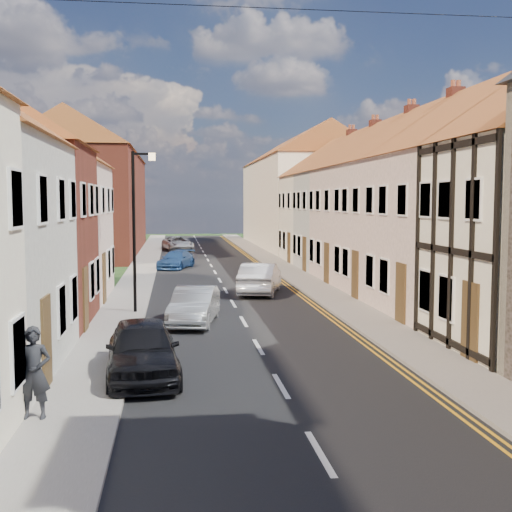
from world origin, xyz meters
TOP-DOWN VIEW (x-y plane):
  - road at (0.00, 30.00)m, footprint 7.00×90.00m
  - pavement_left at (-4.40, 30.00)m, footprint 1.80×90.00m
  - pavement_right at (4.40, 30.00)m, footprint 1.80×90.00m
  - cottage_r_white_near at (9.30, 18.10)m, footprint 8.30×6.00m
  - cottage_r_cream_mid at (9.30, 23.50)m, footprint 8.30×5.20m
  - cottage_r_pink at (9.30, 28.90)m, footprint 8.30×6.00m
  - cottage_r_white_far at (9.30, 34.30)m, footprint 8.30×5.20m
  - cottage_r_cream_far at (9.30, 39.70)m, footprint 8.30×6.00m
  - cottage_l_pink at (-9.30, 23.85)m, footprint 8.30×6.30m
  - block_right_far at (9.30, 55.00)m, footprint 8.30×24.20m
  - block_left_far at (-9.30, 50.00)m, footprint 8.30×24.20m
  - lamppost at (-3.81, 20.00)m, footprint 0.88×0.15m
  - car_near at (-3.20, 11.11)m, footprint 1.99×4.32m
  - car_mid at (-1.74, 17.87)m, footprint 2.06×4.10m
  - car_far at (-2.31, 36.51)m, footprint 2.77×4.16m
  - car_distant at (-2.11, 51.14)m, footprint 2.98×4.86m
  - pedestrian_left at (-5.10, 8.14)m, footprint 0.69×0.48m
  - car_mid_b at (1.50, 24.77)m, footprint 2.63×4.67m

SIDE VIEW (x-z plane):
  - road at x=0.00m, z-range 0.00..0.02m
  - pavement_left at x=-4.40m, z-range 0.00..0.12m
  - pavement_right at x=4.40m, z-range 0.00..0.12m
  - car_far at x=-2.31m, z-range 0.00..1.12m
  - car_distant at x=-2.11m, z-range 0.00..1.26m
  - car_mid at x=-1.74m, z-range 0.00..1.29m
  - car_near at x=-3.20m, z-range 0.00..1.43m
  - car_mid_b at x=1.50m, z-range 0.00..1.46m
  - pedestrian_left at x=-5.10m, z-range 0.12..1.90m
  - lamppost at x=-3.81m, z-range 0.54..6.54m
  - cottage_l_pink at x=-9.30m, z-range -0.03..8.77m
  - cottage_r_white_near at x=9.30m, z-range -0.03..8.97m
  - cottage_r_pink at x=9.30m, z-range -0.03..8.97m
  - cottage_r_cream_far at x=9.30m, z-range -0.03..8.97m
  - cottage_r_cream_mid at x=9.30m, z-range -0.02..8.98m
  - cottage_r_white_far at x=9.30m, z-range -0.02..8.98m
  - block_right_far at x=9.30m, z-range 0.04..10.54m
  - block_left_far at x=-9.30m, z-range 0.04..10.54m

